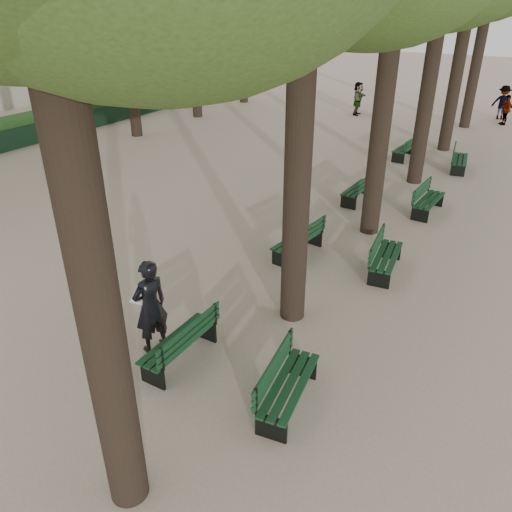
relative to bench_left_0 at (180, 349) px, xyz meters
The scene contains 16 objects.
ground 0.75m from the bench_left_0, 121.53° to the right, with size 120.00×120.00×0.00m, color #BBA38E.
bench_left_0 is the anchor object (origin of this frame).
bench_left_1 4.98m from the bench_left_0, 90.00° to the left, with size 0.79×1.86×0.92m.
bench_left_2 9.51m from the bench_left_0, 90.00° to the left, with size 0.64×1.82×0.92m.
bench_left_3 15.17m from the bench_left_0, 90.00° to the left, with size 0.72×1.84×0.92m.
bench_right_0 2.27m from the bench_left_0, ahead, with size 0.81×1.86×0.92m.
bench_right_1 5.72m from the bench_left_0, 66.66° to the left, with size 0.78×1.86×0.92m.
bench_right_2 9.89m from the bench_left_0, 76.75° to the left, with size 0.68×1.83×0.92m.
bench_right_3 14.84m from the bench_left_0, 81.21° to the left, with size 0.81×1.86×0.92m.
man_with_map 0.97m from the bench_left_0, behind, with size 0.73×0.84×1.92m.
pedestrian_b 25.45m from the bench_left_0, 84.41° to the left, with size 1.16×0.36×1.79m, color #262628.
pedestrian_e 22.91m from the bench_left_0, 102.01° to the left, with size 1.68×0.36×1.81m, color #262628.
pedestrian_c 24.14m from the bench_left_0, 83.35° to the left, with size 0.90×0.31×1.54m, color #262628.
fence 18.56m from the bench_left_0, 145.90° to the left, with size 0.08×42.00×0.90m, color black.
hedge 19.14m from the bench_left_0, 147.08° to the left, with size 1.20×42.00×1.20m, color #1B4517.
building_far 44.59m from the bench_left_0, 138.61° to the left, with size 12.00×16.00×7.00m, color #B7B2A3.
Camera 1 is at (5.34, -5.10, 6.13)m, focal length 35.00 mm.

